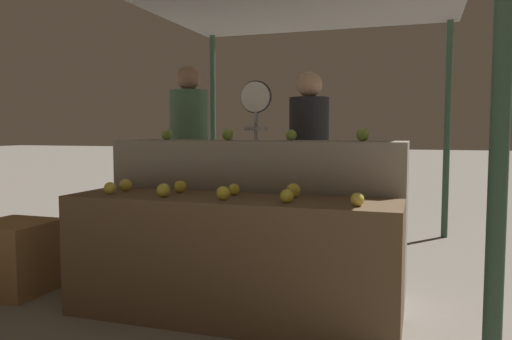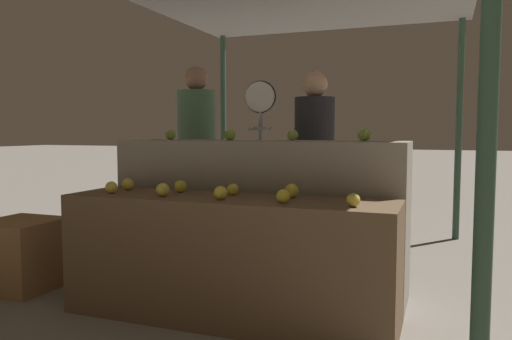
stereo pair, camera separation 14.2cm
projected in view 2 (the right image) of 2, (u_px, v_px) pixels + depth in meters
ground_plane at (227, 319)px, 3.15m from camera, size 60.00×60.00×0.00m
display_counter_front at (227, 259)px, 3.12m from camera, size 2.09×0.55×0.77m
display_counter_back at (260, 216)px, 3.67m from camera, size 2.09×0.55×1.12m
apple_front_0 at (111, 187)px, 3.27m from camera, size 0.08×0.08×0.08m
apple_front_1 at (163, 190)px, 3.12m from camera, size 0.09×0.09×0.09m
apple_front_2 at (221, 193)px, 2.97m from camera, size 0.08×0.08×0.08m
apple_front_3 at (283, 196)px, 2.84m from camera, size 0.08×0.08×0.08m
apple_front_4 at (353, 200)px, 2.69m from camera, size 0.08×0.08×0.08m
apple_front_5 at (128, 184)px, 3.46m from camera, size 0.08×0.08×0.08m
apple_front_6 at (181, 186)px, 3.33m from camera, size 0.08×0.08×0.08m
apple_front_7 at (233, 189)px, 3.19m from camera, size 0.08×0.08×0.08m
apple_front_8 at (292, 191)px, 3.05m from camera, size 0.09×0.09×0.09m
apple_back_0 at (170, 135)px, 3.88m from camera, size 0.08×0.08×0.08m
apple_back_1 at (230, 135)px, 3.71m from camera, size 0.09×0.09×0.09m
apple_back_2 at (293, 135)px, 3.54m from camera, size 0.08×0.08×0.08m
apple_back_3 at (364, 135)px, 3.37m from camera, size 0.09×0.09×0.09m
produce_scale at (260, 133)px, 4.23m from camera, size 0.27×0.20×1.61m
person_vendor_at_scale at (314, 154)px, 4.37m from camera, size 0.46×0.46×1.70m
person_customer_left at (197, 144)px, 5.04m from camera, size 0.49×0.49×1.83m
wooden_crate_side at (22, 254)px, 3.76m from camera, size 0.52×0.52×0.52m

